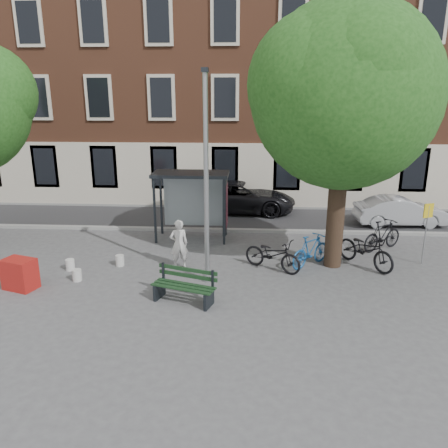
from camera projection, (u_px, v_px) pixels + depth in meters
The scene contains 21 objects.
ground at pixel (207, 281), 13.25m from camera, with size 90.00×90.00×0.00m, color #4C4C4F.
road at pixel (222, 218), 19.95m from camera, with size 40.00×4.00×0.01m, color #28282B.
curb_near at pixel (219, 230), 18.02m from camera, with size 40.00×0.25×0.12m, color gray.
curb_far at pixel (225, 206), 21.85m from camera, with size 40.00×0.25×0.12m, color gray.
building_row at pixel (230, 65), 23.71m from camera, with size 30.00×8.00×14.00m, color brown.
lamppost at pixel (206, 191), 12.46m from camera, with size 0.28×0.35×6.11m.
tree_right at pixel (347, 88), 12.75m from camera, with size 5.76×5.60×8.20m.
bus_shelter at pixel (202, 190), 16.67m from camera, with size 2.85×1.45×2.62m.
painter at pixel (179, 244), 14.04m from camera, with size 0.59×0.39×1.61m, color silver.
bench at pixel (184, 287), 11.80m from camera, with size 1.83×1.07×0.90m.
bike_a at pixel (273, 254), 13.93m from camera, with size 0.70×2.00×1.05m, color black.
bike_b at pixel (311, 250), 14.25m from camera, with size 0.51×1.80×1.08m, color #1B5799.
bike_c at pixel (366, 250), 14.20m from camera, with size 0.77×2.22×1.17m, color black.
bike_d at pixel (383, 235), 15.73m from camera, with size 0.53×1.88×1.13m, color black.
car_dark at pixel (240, 197), 20.92m from camera, with size 2.41×5.24×1.45m, color black.
car_silver at pixel (400, 211), 18.75m from camera, with size 1.32×3.77×1.24m, color #AFB1B7.
red_stand at pixel (20, 274), 12.59m from camera, with size 0.90×0.60×0.90m, color #A51A16.
bucket_a at pixel (120, 260), 14.37m from camera, with size 0.28×0.28×0.36m, color silver.
bucket_b at pixel (77, 275), 13.19m from camera, with size 0.28×0.28×0.36m, color silver.
bucket_c at pixel (70, 265), 14.00m from camera, with size 0.28×0.28×0.36m, color silver.
notice_sign at pixel (427, 220), 14.13m from camera, with size 0.35×0.16×2.07m.
Camera 1 is at (1.26, -12.17, 5.40)m, focal length 35.00 mm.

